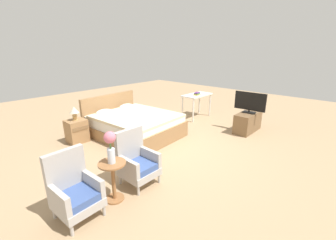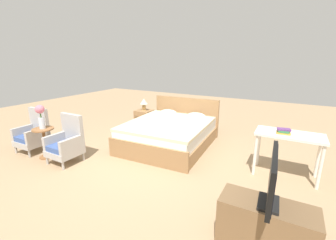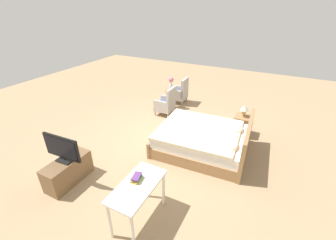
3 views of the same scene
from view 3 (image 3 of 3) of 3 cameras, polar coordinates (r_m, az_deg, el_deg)
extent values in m
plane|color=#A38460|center=(5.97, -1.01, -5.44)|extent=(16.00, 16.00, 0.00)
cube|color=#997047|center=(5.64, 8.45, -6.26)|extent=(1.81, 2.21, 0.28)
cube|color=white|center=(5.50, 8.64, -4.02)|extent=(1.74, 2.12, 0.24)
cube|color=beige|center=(5.44, 7.90, -2.50)|extent=(1.78, 1.96, 0.06)
cube|color=#997047|center=(5.35, 19.29, -5.47)|extent=(1.74, 0.17, 0.96)
cube|color=#997047|center=(5.90, -1.15, -3.56)|extent=(1.74, 0.15, 0.40)
ellipsoid|color=white|center=(5.63, 17.14, -1.98)|extent=(0.45, 0.30, 0.14)
ellipsoid|color=white|center=(4.98, 15.82, -6.04)|extent=(0.45, 0.30, 0.14)
cylinder|color=#ADA8A3|center=(8.50, 1.81, 5.83)|extent=(0.04, 0.04, 0.16)
cylinder|color=#ADA8A3|center=(8.11, 0.53, 4.72)|extent=(0.04, 0.04, 0.16)
cylinder|color=#ADA8A3|center=(8.34, 4.72, 5.31)|extent=(0.04, 0.04, 0.16)
cylinder|color=#ADA8A3|center=(7.95, 3.56, 4.16)|extent=(0.04, 0.04, 0.16)
cube|color=#ADA8A3|center=(8.17, 2.68, 5.93)|extent=(0.56, 0.56, 0.12)
cube|color=#3D5693|center=(8.13, 2.69, 6.65)|extent=(0.52, 0.52, 0.10)
cube|color=#ADA8A3|center=(7.95, 4.28, 8.19)|extent=(0.54, 0.10, 0.64)
cube|color=#ADA8A3|center=(8.30, 3.33, 7.69)|extent=(0.09, 0.52, 0.26)
cube|color=#ADA8A3|center=(7.89, 2.05, 6.62)|extent=(0.09, 0.52, 0.26)
cylinder|color=#ADA8A3|center=(7.62, -1.57, 3.12)|extent=(0.04, 0.04, 0.16)
cylinder|color=#ADA8A3|center=(7.26, -3.30, 1.76)|extent=(0.04, 0.04, 0.16)
cylinder|color=#ADA8A3|center=(7.43, 1.55, 2.44)|extent=(0.04, 0.04, 0.16)
cylinder|color=#ADA8A3|center=(7.06, -0.06, 1.01)|extent=(0.04, 0.04, 0.16)
cube|color=#ADA8A3|center=(7.28, -0.85, 3.10)|extent=(0.54, 0.54, 0.12)
cube|color=#3D5693|center=(7.24, -0.86, 3.89)|extent=(0.50, 0.50, 0.10)
cube|color=#ADA8A3|center=(7.03, 0.79, 5.55)|extent=(0.54, 0.08, 0.64)
cube|color=#ADA8A3|center=(7.40, -0.01, 5.12)|extent=(0.07, 0.51, 0.26)
cube|color=#ADA8A3|center=(7.01, -1.76, 3.78)|extent=(0.07, 0.51, 0.26)
cylinder|color=#936038|center=(7.82, 0.72, 3.26)|extent=(0.28, 0.28, 0.03)
cylinder|color=#936038|center=(7.70, 0.73, 5.26)|extent=(0.06, 0.06, 0.57)
cylinder|color=#936038|center=(7.59, 0.74, 7.33)|extent=(0.40, 0.40, 0.02)
cylinder|color=silver|center=(7.55, 0.75, 8.20)|extent=(0.11, 0.11, 0.22)
cylinder|color=#477538|center=(7.50, 0.76, 9.35)|extent=(0.02, 0.02, 0.10)
sphere|color=#DB7084|center=(7.46, 0.76, 10.24)|extent=(0.17, 0.17, 0.17)
cube|color=#997047|center=(6.46, 18.18, -1.28)|extent=(0.44, 0.40, 0.55)
cube|color=brown|center=(6.44, 16.55, -0.03)|extent=(0.37, 0.01, 0.09)
cylinder|color=tan|center=(6.34, 18.56, 0.98)|extent=(0.13, 0.13, 0.02)
ellipsoid|color=tan|center=(6.30, 18.68, 1.71)|extent=(0.11, 0.11, 0.16)
cone|color=beige|center=(6.23, 18.90, 2.98)|extent=(0.22, 0.22, 0.15)
cube|color=brown|center=(5.05, -24.04, -11.74)|extent=(0.96, 0.40, 0.52)
cube|color=black|center=(4.89, -24.67, -9.22)|extent=(0.22, 0.33, 0.03)
cylinder|color=black|center=(4.87, -24.76, -8.84)|extent=(0.04, 0.04, 0.05)
cube|color=black|center=(4.73, -25.40, -6.27)|extent=(0.09, 0.82, 0.48)
cube|color=black|center=(4.71, -25.61, -6.42)|extent=(0.05, 0.76, 0.43)
cylinder|color=silver|center=(4.29, -6.28, -15.21)|extent=(0.05, 0.05, 0.73)
cylinder|color=silver|center=(3.80, -14.61, -23.55)|extent=(0.05, 0.05, 0.73)
cylinder|color=silver|center=(4.13, -1.14, -17.12)|extent=(0.05, 0.05, 0.73)
cylinder|color=silver|center=(3.62, -8.96, -26.37)|extent=(0.05, 0.05, 0.73)
cube|color=silver|center=(3.66, -7.84, -16.31)|extent=(1.04, 0.52, 0.04)
cube|color=#B79333|center=(3.72, -7.92, -14.67)|extent=(0.22, 0.15, 0.03)
cube|color=#337A47|center=(3.70, -7.95, -14.32)|extent=(0.17, 0.15, 0.03)
cube|color=#66387A|center=(3.68, -7.98, -13.99)|extent=(0.22, 0.16, 0.03)
camera|label=1|loc=(9.83, -8.99, 21.31)|focal=24.00mm
camera|label=2|loc=(6.16, -41.57, 8.78)|focal=24.00mm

